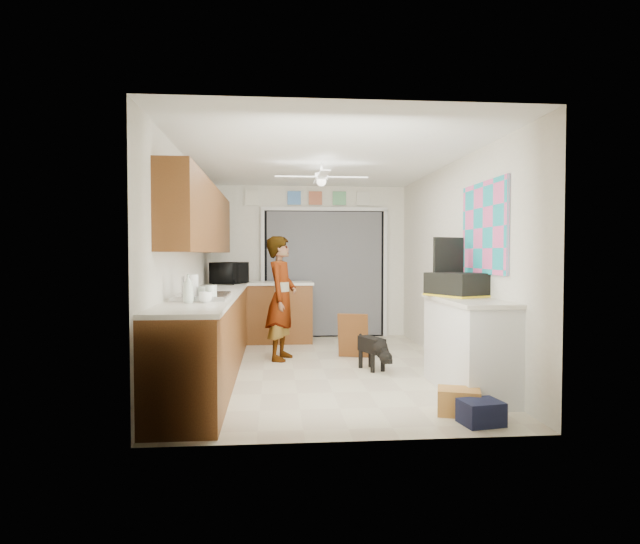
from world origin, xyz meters
name	(u,v)px	position (x,y,z in m)	size (l,w,h in m)	color
floor	(323,369)	(0.00, 0.00, 0.00)	(5.00, 5.00, 0.00)	beige
ceiling	(323,160)	(0.00, 0.00, 2.50)	(5.00, 5.00, 0.00)	white
wall_back	(309,262)	(0.00, 2.50, 1.25)	(3.20, 3.20, 0.00)	white
wall_front	(354,272)	(0.00, -2.50, 1.25)	(3.20, 3.20, 0.00)	white
wall_left	(187,265)	(-1.60, 0.00, 1.25)	(5.00, 5.00, 0.00)	white
wall_right	(453,265)	(1.60, 0.00, 1.25)	(5.00, 5.00, 0.00)	white
left_base_cabinets	(213,333)	(-1.30, 0.00, 0.45)	(0.60, 4.80, 0.90)	brown
left_countertop	(214,293)	(-1.29, 0.00, 0.92)	(0.62, 4.80, 0.04)	white
upper_cabinets	(203,219)	(-1.44, 0.20, 1.80)	(0.32, 4.00, 0.80)	brown
sink_basin	(202,297)	(-1.29, -1.00, 0.95)	(0.50, 0.76, 0.06)	silver
faucet	(183,287)	(-1.48, -1.00, 1.05)	(0.03, 0.03, 0.22)	silver
peninsula_base	(280,313)	(-0.50, 2.00, 0.45)	(1.00, 0.60, 0.90)	brown
peninsula_top	(279,283)	(-0.50, 2.00, 0.92)	(1.04, 0.64, 0.04)	white
back_opening_recess	(324,274)	(0.25, 2.47, 1.05)	(2.00, 0.06, 2.10)	black
curtain_panel	(325,274)	(0.25, 2.43, 1.05)	(1.90, 0.03, 2.05)	slate
door_trim_left	(263,274)	(-0.77, 2.44, 1.05)	(0.06, 0.04, 2.10)	white
door_trim_right	(385,274)	(1.27, 2.44, 1.05)	(0.06, 0.04, 2.10)	white
door_trim_head	(325,209)	(0.25, 2.44, 2.12)	(2.10, 0.04, 0.06)	white
header_frame_1	(294,198)	(-0.25, 2.47, 2.30)	(0.22, 0.02, 0.22)	#538DDF
header_frame_2	(315,198)	(0.10, 2.47, 2.30)	(0.22, 0.02, 0.22)	#B96245
header_frame_3	(339,198)	(0.50, 2.47, 2.30)	(0.22, 0.02, 0.22)	#67B57E
header_frame_4	(363,199)	(0.90, 2.47, 2.30)	(0.22, 0.02, 0.22)	silver
route66_sign	(251,198)	(-0.95, 2.47, 2.30)	(0.22, 0.02, 0.26)	silver
right_counter_base	(468,347)	(1.35, -1.20, 0.45)	(0.50, 1.40, 0.90)	white
right_counter_top	(468,300)	(1.34, -1.20, 0.92)	(0.54, 1.44, 0.04)	white
abstract_painting	(484,228)	(1.58, -1.00, 1.65)	(0.03, 1.15, 0.95)	pink
ceiling_fan	(321,177)	(0.00, 0.20, 2.32)	(1.14, 1.14, 0.24)	white
microwave	(229,273)	(-1.24, 1.60, 1.10)	(0.57, 0.39, 0.32)	black
soap_bottle	(188,288)	(-1.35, -1.48, 1.07)	(0.10, 0.10, 0.26)	silver
cup	(205,297)	(-1.20, -1.46, 0.99)	(0.13, 0.13, 0.10)	white
jar_a	(211,293)	(-1.17, -1.28, 1.01)	(0.11, 0.11, 0.15)	silver
jar_b	(203,293)	(-1.27, -1.13, 1.00)	(0.09, 0.09, 0.13)	silver
paper_towel_roll	(192,287)	(-1.37, -1.10, 1.06)	(0.11, 0.11, 0.24)	white
suitcase	(457,285)	(1.32, -0.95, 1.06)	(0.43, 0.57, 0.24)	black
suitcase_rim	(457,295)	(1.32, -0.95, 0.95)	(0.44, 0.58, 0.02)	yellow
suitcase_lid	(449,260)	(1.32, -0.66, 1.31)	(0.42, 0.03, 0.50)	black
cardboard_box	(459,402)	(1.00, -1.93, 0.11)	(0.36, 0.27, 0.22)	#C2863D
navy_crate	(481,412)	(1.09, -2.20, 0.10)	(0.32, 0.26, 0.19)	#141732
cabinet_door_panel	(353,336)	(0.46, 0.61, 0.30)	(0.40, 0.03, 0.60)	brown
man	(281,298)	(-0.49, 0.60, 0.81)	(0.59, 0.39, 1.61)	white
dog	(372,351)	(0.57, -0.11, 0.22)	(0.24, 0.56, 0.44)	black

